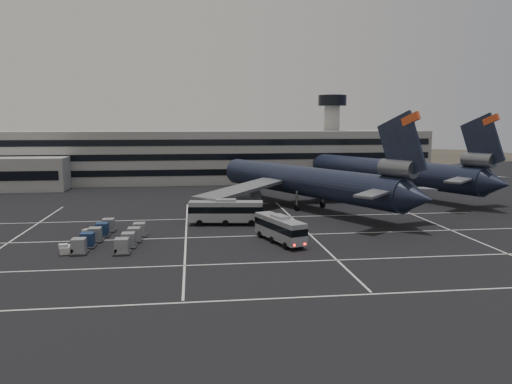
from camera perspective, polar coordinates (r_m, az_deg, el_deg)
ground at (r=68.13m, az=-2.98°, el=-5.87°), size 260.00×260.00×0.00m
lane_markings at (r=68.90m, az=-2.23°, el=-5.71°), size 90.00×55.62×0.01m
terminal at (r=137.45m, az=-6.51°, el=3.99°), size 125.00×26.00×24.00m
hills at (r=238.78m, az=-1.78°, el=1.11°), size 352.00×180.00×44.00m
trijet_main at (r=95.35m, az=5.64°, el=1.27°), size 42.78×53.62×18.08m
trijet_far at (r=116.48m, az=15.22°, el=2.32°), size 31.11×54.57×18.08m
bus_near at (r=68.21m, az=2.73°, el=-4.08°), size 5.73×10.90×3.76m
bus_far at (r=79.93m, az=-3.46°, el=-2.15°), size 12.03×4.23×4.16m
tug_a at (r=66.89m, az=-20.98°, el=-6.13°), size 1.60×2.29×1.36m
tug_b at (r=75.01m, az=-18.47°, el=-4.54°), size 2.25×2.29×1.29m
uld_cluster at (r=70.77m, az=-16.24°, el=-4.86°), size 8.78×15.98×1.98m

